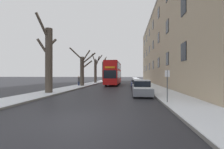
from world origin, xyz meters
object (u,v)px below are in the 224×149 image
bare_tree_left_3 (103,70)px  parked_car_2 (136,83)px  oncoming_van (117,77)px  pedestrian_left_sidewalk (79,81)px  double_decker_bus (114,72)px  parked_car_0 (142,88)px  bare_tree_left_1 (83,68)px  parked_car_1 (138,85)px  bare_tree_left_2 (96,70)px  street_sign_post (167,85)px  bare_tree_left_0 (48,59)px

bare_tree_left_3 → parked_car_2: bearing=-65.4°
oncoming_van → pedestrian_left_sidewalk: size_ratio=2.98×
double_decker_bus → parked_car_0: double_decker_bus is taller
bare_tree_left_1 → parked_car_1: (9.50, -5.58, -2.53)m
parked_car_0 → oncoming_van: (-5.24, 32.74, 0.63)m
bare_tree_left_2 → street_sign_post: (10.97, -26.08, -2.05)m
parked_car_2 → parked_car_1: bearing=-90.0°
pedestrian_left_sidewalk → parked_car_2: bearing=123.8°
bare_tree_left_2 → bare_tree_left_1: bearing=-89.5°
bare_tree_left_2 → street_sign_post: 28.37m
pedestrian_left_sidewalk → bare_tree_left_1: bearing=121.5°
parked_car_2 → oncoming_van: 21.47m
double_decker_bus → oncoming_van: size_ratio=2.13×
bare_tree_left_3 → street_sign_post: (11.06, -37.31, -2.40)m
parked_car_2 → pedestrian_left_sidewalk: size_ratio=2.38×
double_decker_bus → parked_car_2: 6.33m
bare_tree_left_2 → parked_car_1: bare_tree_left_2 is taller
bare_tree_left_3 → parked_car_1: (9.68, -27.55, -3.10)m
bare_tree_left_0 → pedestrian_left_sidewalk: 11.19m
oncoming_van → bare_tree_left_0: bearing=-97.9°
bare_tree_left_2 → double_decker_bus: 7.86m
bare_tree_left_2 → parked_car_0: 24.02m
bare_tree_left_2 → parked_car_0: bearing=-66.3°
parked_car_0 → oncoming_van: oncoming_van is taller
parked_car_2 → pedestrian_left_sidewalk: (-10.20, -0.84, 0.39)m
bare_tree_left_3 → parked_car_1: bare_tree_left_3 is taller
street_sign_post → bare_tree_left_3: bearing=106.5°
street_sign_post → parked_car_0: bearing=108.2°
parked_car_2 → bare_tree_left_2: bearing=134.0°
bare_tree_left_2 → parked_car_2: bare_tree_left_2 is taller
pedestrian_left_sidewalk → parked_car_0: bearing=71.7°
bare_tree_left_1 → bare_tree_left_2: bare_tree_left_2 is taller
parked_car_0 → bare_tree_left_3: bearing=106.3°
oncoming_van → bare_tree_left_1: bearing=-101.2°
bare_tree_left_0 → double_decker_bus: bare_tree_left_0 is taller
bare_tree_left_0 → bare_tree_left_3: 32.84m
bare_tree_left_1 → parked_car_2: 9.88m
parked_car_2 → oncoming_van: size_ratio=0.80×
bare_tree_left_0 → bare_tree_left_3: (0.06, 32.84, 0.02)m
pedestrian_left_sidewalk → street_sign_post: bearing=66.2°
bare_tree_left_3 → parked_car_0: bare_tree_left_3 is taller
bare_tree_left_3 → parked_car_1: size_ratio=1.79×
parked_car_2 → parked_car_0: bearing=-90.0°
oncoming_van → bare_tree_left_2: bearing=-111.8°
bare_tree_left_3 → parked_car_0: 34.61m
bare_tree_left_3 → bare_tree_left_0: bearing=-90.1°
bare_tree_left_1 → parked_car_1: bearing=-30.4°
parked_car_0 → pedestrian_left_sidewalk: bearing=132.6°
parked_car_0 → street_sign_post: street_sign_post is taller
double_decker_bus → oncoming_van: double_decker_bus is taller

